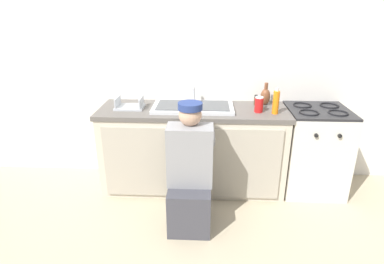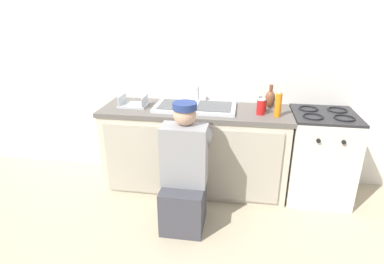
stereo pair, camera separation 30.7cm
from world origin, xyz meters
The scene contains 13 objects.
ground_plane centered at (0.00, 0.00, 0.00)m, with size 12.00×12.00×0.00m, color tan.
back_wall centered at (0.00, 0.65, 1.25)m, with size 6.00×0.10×2.50m, color silver.
counter_cabinet centered at (0.00, 0.29, 0.41)m, with size 1.84×0.62×0.82m.
countertop centered at (0.00, 0.30, 0.84)m, with size 1.88×0.62×0.04m, color #5B5651.
sink_double_basin centered at (0.00, 0.30, 0.89)m, with size 0.80×0.44×0.19m.
stove_range centered at (1.24, 0.30, 0.44)m, with size 0.60×0.62×0.89m.
plumber_person centered at (0.01, -0.37, 0.46)m, with size 0.42×0.61×1.10m.
spice_bottle_red centered at (0.68, 0.33, 0.92)m, with size 0.04×0.04×0.10m.
spice_bottle_pepper centered at (0.64, 0.45, 0.92)m, with size 0.04×0.04×0.10m.
dish_rack_tray centered at (-0.63, 0.29, 0.89)m, with size 0.28×0.22×0.11m.
soda_cup_red centered at (0.64, 0.22, 0.94)m, with size 0.08×0.08×0.15m.
vase_decorative centered at (0.74, 0.47, 0.96)m, with size 0.10×0.10×0.23m.
soap_bottle_orange centered at (0.79, 0.18, 0.98)m, with size 0.06×0.06×0.25m.
Camera 1 is at (0.14, -2.76, 1.83)m, focal length 30.00 mm.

